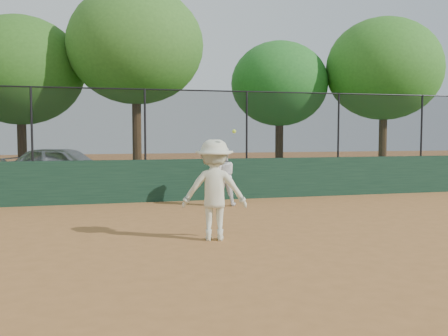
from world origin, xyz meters
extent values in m
plane|color=#A56935|center=(0.00, 0.00, 0.00)|extent=(80.00, 80.00, 0.00)
cube|color=#1A3926|center=(0.00, 6.00, 0.60)|extent=(26.00, 0.20, 1.20)
cube|color=#264E18|center=(0.00, 12.00, 0.00)|extent=(36.00, 12.00, 0.01)
imported|color=#B6BAC0|center=(-2.97, 10.65, 0.75)|extent=(4.73, 3.45, 1.50)
imported|color=white|center=(1.41, 4.73, 0.80)|extent=(0.82, 0.66, 1.59)
imported|color=beige|center=(0.20, 0.60, 0.92)|extent=(1.32, 0.95, 1.84)
sphere|color=#C0EF35|center=(0.48, 0.28, 1.98)|extent=(0.07, 0.07, 0.07)
cube|color=black|center=(0.00, 6.00, 2.20)|extent=(26.00, 0.02, 2.00)
cylinder|color=black|center=(0.00, 6.00, 3.18)|extent=(26.00, 0.04, 0.04)
cylinder|color=black|center=(-3.50, 6.00, 2.20)|extent=(0.06, 0.06, 2.00)
cylinder|color=black|center=(-0.50, 6.00, 2.20)|extent=(0.06, 0.06, 2.00)
cylinder|color=black|center=(2.50, 6.00, 2.20)|extent=(0.06, 0.06, 2.00)
cylinder|color=black|center=(5.50, 6.00, 2.20)|extent=(0.06, 0.06, 2.00)
cylinder|color=black|center=(8.50, 6.00, 2.20)|extent=(0.06, 0.06, 2.00)
cylinder|color=#462C18|center=(-4.64, 12.97, 1.25)|extent=(0.36, 0.36, 2.50)
ellipsoid|color=#2B5919|center=(-4.64, 12.97, 4.41)|extent=(4.94, 4.49, 4.26)
cylinder|color=#4B311A|center=(-0.25, 11.66, 1.66)|extent=(0.36, 0.36, 3.31)
ellipsoid|color=#33631F|center=(-0.25, 11.66, 5.35)|extent=(5.28, 4.80, 4.56)
cylinder|color=#392313|center=(6.21, 12.94, 1.23)|extent=(0.36, 0.36, 2.47)
ellipsoid|color=#21601F|center=(6.21, 12.94, 4.16)|extent=(4.38, 3.98, 3.78)
cylinder|color=#4B321A|center=(10.60, 11.55, 1.39)|extent=(0.36, 0.36, 2.77)
ellipsoid|color=#2D661D|center=(10.60, 11.55, 4.79)|extent=(5.21, 4.73, 4.50)
camera|label=1|loc=(-1.94, -8.18, 1.95)|focal=40.00mm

